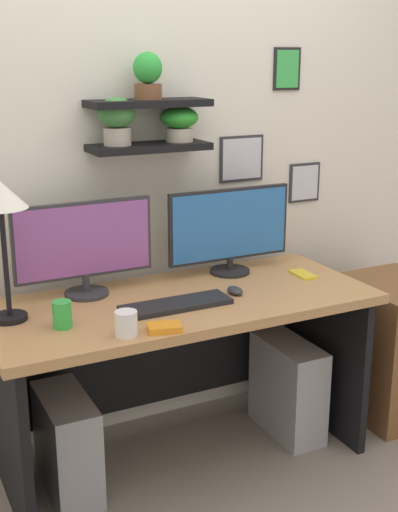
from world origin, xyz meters
The scene contains 15 objects.
ground_plane centered at (0.00, 0.00, 0.00)m, with size 8.00×8.00×0.00m, color gray.
back_wall_assembly centered at (0.00, 0.44, 1.35)m, with size 4.40×0.24×2.70m.
desk centered at (0.00, 0.05, 0.54)m, with size 1.57×0.68×0.75m.
monitor_left centered at (-0.34, 0.22, 0.96)m, with size 0.58×0.18×0.39m.
monitor_right centered at (0.34, 0.22, 0.95)m, with size 0.59×0.18×0.39m.
keyboard centered at (-0.07, -0.08, 0.76)m, with size 0.44×0.14×0.02m, color black.
computer_mouse centered at (0.22, -0.05, 0.77)m, with size 0.06×0.09×0.03m, color #2D2D33.
desk_lamp centered at (-0.67, 0.07, 1.18)m, with size 0.20×0.20×0.53m.
cell_phone centered at (0.61, 0.03, 0.76)m, with size 0.07×0.14×0.01m, color yellow.
coffee_mug centered at (-0.34, -0.26, 0.80)m, with size 0.08×0.08×0.09m, color white.
pen_cup centered at (-0.52, -0.09, 0.80)m, with size 0.07×0.07×0.10m, color green.
scissors_tray centered at (-0.20, -0.28, 0.76)m, with size 0.12×0.08×0.02m, color orange.
drawer_cabinet centered at (1.11, -0.04, 0.33)m, with size 0.44×0.50×0.66m, color brown.
computer_tower_left centered at (-0.50, 0.02, 0.21)m, with size 0.18×0.40×0.41m, color #99999E.
computer_tower_right centered at (0.54, 0.01, 0.22)m, with size 0.18×0.40×0.45m, color #99999E.
Camera 1 is at (-1.10, -2.35, 1.69)m, focal length 47.66 mm.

